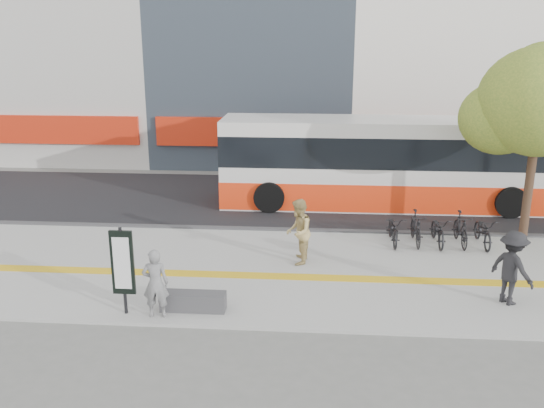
# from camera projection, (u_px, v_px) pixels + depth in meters

# --- Properties ---
(ground) EXTENTS (120.00, 120.00, 0.00)m
(ground) POSITION_uv_depth(u_px,v_px,m) (300.00, 295.00, 15.41)
(ground) COLOR #63645F
(ground) RESTS_ON ground
(sidewalk) EXTENTS (40.00, 7.00, 0.08)m
(sidewalk) POSITION_uv_depth(u_px,v_px,m) (302.00, 271.00, 16.83)
(sidewalk) COLOR gray
(sidewalk) RESTS_ON ground
(tactile_strip) EXTENTS (40.00, 0.45, 0.01)m
(tactile_strip) POSITION_uv_depth(u_px,v_px,m) (301.00, 277.00, 16.34)
(tactile_strip) COLOR gold
(tactile_strip) RESTS_ON sidewalk
(street) EXTENTS (40.00, 8.00, 0.06)m
(street) POSITION_uv_depth(u_px,v_px,m) (307.00, 200.00, 24.01)
(street) COLOR black
(street) RESTS_ON ground
(curb) EXTENTS (40.00, 0.25, 0.14)m
(curb) POSITION_uv_depth(u_px,v_px,m) (305.00, 231.00, 20.17)
(curb) COLOR #39383B
(curb) RESTS_ON ground
(bench) EXTENTS (1.60, 0.45, 0.45)m
(bench) POSITION_uv_depth(u_px,v_px,m) (193.00, 301.00, 14.37)
(bench) COLOR #39383B
(bench) RESTS_ON sidewalk
(signboard) EXTENTS (0.55, 0.10, 2.20)m
(signboard) POSITION_uv_depth(u_px,v_px,m) (122.00, 264.00, 13.89)
(signboard) COLOR black
(signboard) RESTS_ON sidewalk
(street_tree) EXTENTS (4.40, 3.80, 6.31)m
(street_tree) POSITION_uv_depth(u_px,v_px,m) (537.00, 104.00, 18.22)
(street_tree) COLOR #382719
(street_tree) RESTS_ON sidewalk
(bus) EXTENTS (12.78, 3.03, 3.40)m
(bus) POSITION_uv_depth(u_px,v_px,m) (386.00, 165.00, 22.85)
(bus) COLOR silver
(bus) RESTS_ON street
(bicycle_row) EXTENTS (3.48, 1.82, 1.06)m
(bicycle_row) POSITION_uv_depth(u_px,v_px,m) (438.00, 229.00, 18.76)
(bicycle_row) COLOR black
(bicycle_row) RESTS_ON sidewalk
(seated_woman) EXTENTS (0.66, 0.47, 1.71)m
(seated_woman) POSITION_uv_depth(u_px,v_px,m) (156.00, 283.00, 13.86)
(seated_woman) COLOR black
(seated_woman) RESTS_ON sidewalk
(pedestrian_tan) EXTENTS (0.80, 0.99, 1.94)m
(pedestrian_tan) POSITION_uv_depth(u_px,v_px,m) (298.00, 232.00, 17.09)
(pedestrian_tan) COLOR tan
(pedestrian_tan) RESTS_ON sidewalk
(pedestrian_dark) EXTENTS (1.27, 1.41, 1.90)m
(pedestrian_dark) POSITION_uv_depth(u_px,v_px,m) (512.00, 268.00, 14.53)
(pedestrian_dark) COLOR black
(pedestrian_dark) RESTS_ON sidewalk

